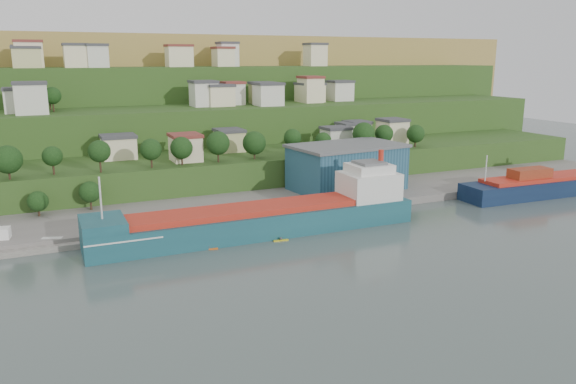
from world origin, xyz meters
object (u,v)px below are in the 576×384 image
cargo_ship_far (560,184)px  kayak_orange (209,248)px  cargo_ship_near (268,220)px  warehouse (347,167)px

cargo_ship_far → kayak_orange: cargo_ship_far is taller
cargo_ship_far → kayak_orange: (-107.29, -6.42, -2.34)m
cargo_ship_near → warehouse: cargo_ship_near is taller
warehouse → kayak_orange: size_ratio=9.11×
cargo_ship_far → warehouse: bearing=161.0°
cargo_ship_near → warehouse: size_ratio=2.25×
cargo_ship_near → warehouse: bearing=34.8°
cargo_ship_far → cargo_ship_near: bearing=-177.4°
cargo_ship_near → kayak_orange: (-15.35, -5.53, -2.78)m
warehouse → kayak_orange: 57.31m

